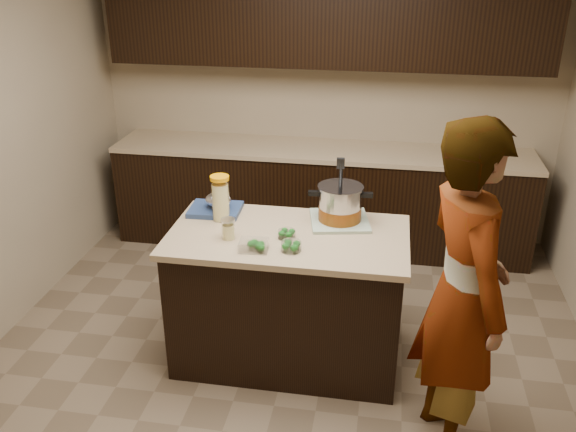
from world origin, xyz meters
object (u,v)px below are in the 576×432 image
at_px(island, 288,297).
at_px(person, 463,296).
at_px(stock_pot, 340,205).
at_px(lemonade_pitcher, 221,200).

bearing_deg(island, person, -30.52).
relative_size(stock_pot, person, 0.22).
height_order(stock_pot, person, person).
bearing_deg(stock_pot, person, -54.16).
distance_m(island, stock_pot, 0.67).
xyz_separation_m(island, lemonade_pitcher, (-0.46, 0.14, 0.58)).
relative_size(lemonade_pitcher, person, 0.16).
xyz_separation_m(stock_pot, person, (0.69, -0.80, -0.10)).
bearing_deg(lemonade_pitcher, stock_pot, 6.43).
relative_size(island, person, 0.79).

